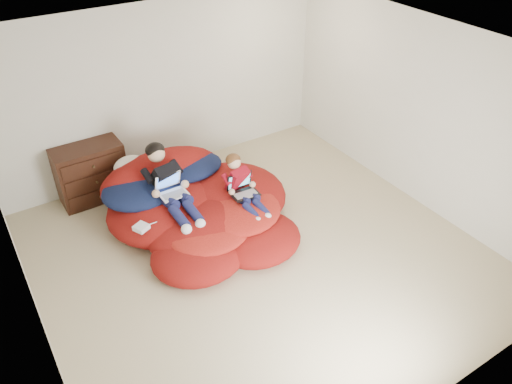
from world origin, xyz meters
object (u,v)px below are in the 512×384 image
Objects in this scene: beanbag_pile at (198,207)px; younger_boy at (242,184)px; dresser at (91,173)px; laptop_black at (243,188)px; older_boy at (168,181)px; laptop_white at (171,188)px.

younger_boy reaches higher than beanbag_pile.
beanbag_pile is 2.87× the size of younger_boy.
dresser is 2.19m from laptop_black.
laptop_black is (0.81, -0.47, -0.13)m from older_boy.
dresser is 0.78× the size of older_boy.
beanbag_pile is at bearing -53.15° from dresser.
older_boy is at bearing 151.03° from younger_boy.
laptop_white is at bearing -61.70° from dresser.
laptop_black is (0.50, -0.32, 0.30)m from beanbag_pile.
beanbag_pile is 2.06× the size of older_boy.
laptop_black is at bearing -47.60° from dresser.
dresser reaches higher than beanbag_pile.
younger_boy is 0.06m from laptop_black.
older_boy reaches higher than laptop_white.
laptop_white is (-0.81, 0.36, 0.03)m from younger_boy.
laptop_white is at bearing 156.22° from younger_boy.
dresser is 1.63m from beanbag_pile.
laptop_black is (0.81, -0.38, -0.08)m from laptop_white.
dresser is 2.58× the size of laptop_black.
dresser is 0.38× the size of beanbag_pile.
beanbag_pile is 0.55m from older_boy.
laptop_white is (0.66, -1.23, 0.22)m from dresser.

